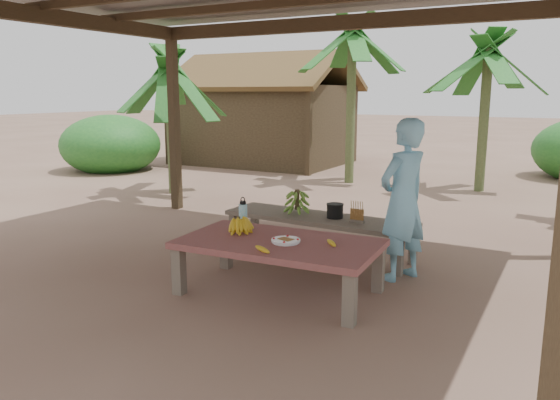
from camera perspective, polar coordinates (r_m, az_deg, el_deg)
The scene contains 16 objects.
ground at distance 5.54m, azimuth -3.22°, elevation -8.11°, with size 80.00×80.00×0.00m, color brown.
work_table at distance 5.01m, azimuth -0.10°, elevation -4.99°, with size 1.86×1.10×0.50m.
bench at distance 6.20m, azimuth 4.07°, elevation -2.22°, with size 2.22×0.70×0.45m.
ripe_banana_bunch at distance 5.29m, azimuth -4.36°, elevation -2.48°, with size 0.28×0.24×0.17m, color yellow, non-canonical shape.
plate at distance 4.92m, azimuth 0.61°, elevation -4.29°, with size 0.26×0.26×0.04m.
loose_banana_front at distance 4.64m, azimuth -1.85°, elevation -5.18°, with size 0.04×0.18×0.04m, color yellow.
loose_banana_side at distance 4.86m, azimuth 5.40°, elevation -4.48°, with size 0.04×0.15×0.04m, color yellow.
water_flask at distance 5.44m, azimuth -3.88°, elevation -1.56°, with size 0.08×0.08×0.31m.
green_banana_stalk at distance 6.29m, azimuth 1.79°, elevation -0.11°, with size 0.26×0.26×0.29m, color #598C2D, non-canonical shape.
cooking_pot at distance 6.12m, azimuth 5.76°, elevation -1.17°, with size 0.18×0.18×0.15m, color black.
skewer_rack at distance 5.92m, azimuth 8.05°, elevation -1.21°, with size 0.18×0.08×0.24m, color #A57F47, non-canonical shape.
woman at distance 5.45m, azimuth 12.72°, elevation -0.01°, with size 0.58×0.38×1.60m, color #6CAECC.
hut at distance 14.43m, azimuth -1.61°, elevation 8.29°, with size 4.40×3.43×2.85m.
banana_plant_n at distance 10.83m, azimuth 20.89°, elevation 13.16°, with size 1.80×1.80×2.82m.
banana_plant_nw at distance 11.27m, azimuth 7.57°, elevation 15.83°, with size 1.80×1.80×3.26m.
banana_plant_w at distance 10.13m, azimuth -11.43°, elevation 11.88°, with size 1.80×1.80×2.46m.
Camera 1 is at (2.79, -4.43, 1.83)m, focal length 35.00 mm.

